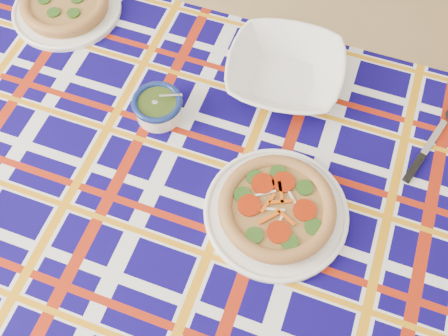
% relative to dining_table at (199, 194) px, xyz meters
% --- Properties ---
extents(dining_table, '(1.71, 1.25, 0.73)m').
position_rel_dining_table_xyz_m(dining_table, '(0.00, 0.00, 0.00)').
color(dining_table, brown).
rests_on(dining_table, floor).
extents(tablecloth, '(1.75, 1.29, 0.10)m').
position_rel_dining_table_xyz_m(tablecloth, '(-0.00, 0.00, 0.02)').
color(tablecloth, '#0B0451').
rests_on(tablecloth, dining_table).
extents(main_focaccia_plate, '(0.35, 0.35, 0.06)m').
position_rel_dining_table_xyz_m(main_focaccia_plate, '(0.18, -0.06, 0.11)').
color(main_focaccia_plate, olive).
rests_on(main_focaccia_plate, tablecloth).
extents(pesto_bowl, '(0.13, 0.13, 0.07)m').
position_rel_dining_table_xyz_m(pesto_bowl, '(-0.12, 0.16, 0.11)').
color(pesto_bowl, '#20320D').
rests_on(pesto_bowl, tablecloth).
extents(serving_bowl, '(0.31, 0.31, 0.07)m').
position_rel_dining_table_xyz_m(serving_bowl, '(0.16, 0.30, 0.11)').
color(serving_bowl, white).
rests_on(serving_bowl, tablecloth).
extents(second_focaccia_plate, '(0.37, 0.37, 0.05)m').
position_rel_dining_table_xyz_m(second_focaccia_plate, '(-0.44, 0.45, 0.10)').
color(second_focaccia_plate, olive).
rests_on(second_focaccia_plate, tablecloth).
extents(table_knife, '(0.12, 0.20, 0.01)m').
position_rel_dining_table_xyz_m(table_knife, '(0.52, 0.18, 0.08)').
color(table_knife, silver).
rests_on(table_knife, tablecloth).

